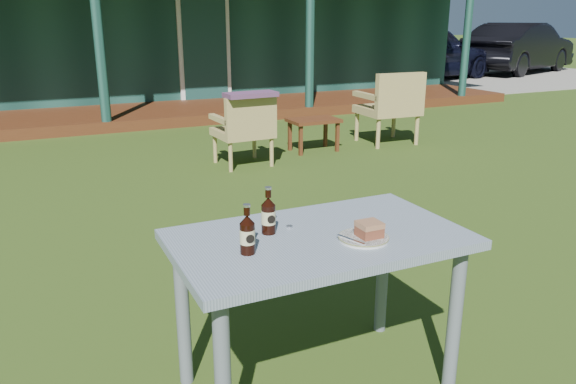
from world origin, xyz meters
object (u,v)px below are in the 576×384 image
plate (364,238)px  cake_slice (369,229)px  car_far (520,48)px  car_near (424,52)px  armchair_right (392,104)px  cola_bottle_near (268,215)px  cola_bottle_far (247,234)px  armchair_left (245,127)px  side_table (314,124)px  cafe_table (319,257)px

plate → cake_slice: (0.02, -0.01, 0.04)m
car_far → cake_slice: car_far is taller
car_near → armchair_right: car_near is taller
cola_bottle_near → armchair_right: bearing=49.2°
cola_bottle_near → cola_bottle_far: cola_bottle_near is taller
car_near → armchair_left: size_ratio=5.41×
car_far → armchair_right: bearing=106.8°
plate → cake_slice: bearing=-20.9°
armchair_left → armchair_right: size_ratio=0.84×
car_far → cola_bottle_far: bearing=111.1°
cola_bottle_near → armchair_left: bearing=70.6°
cola_bottle_near → cola_bottle_far: bearing=-134.3°
armchair_left → armchair_right: (2.10, 0.27, 0.08)m
armchair_right → side_table: size_ratio=1.54×
car_near → plate: (-8.40, -10.30, 0.01)m
cafe_table → side_table: bearing=62.6°
plate → side_table: size_ratio=0.34×
cafe_table → armchair_right: bearing=51.5°
car_far → plate: (-12.22, -10.72, 0.01)m
armchair_right → cola_bottle_near: bearing=-130.8°
cola_bottle_near → cola_bottle_far: 0.22m
plate → cola_bottle_near: 0.40m
cafe_table → side_table: (2.13, 4.11, -0.28)m
car_near → side_table: car_near is taller
plate → cola_bottle_near: (-0.32, 0.23, 0.07)m
car_far → cake_slice: size_ratio=47.50×
car_far → car_near: bearing=77.3°
cola_bottle_far → cafe_table: bearing=9.0°
cola_bottle_far → armchair_right: size_ratio=0.21×
cafe_table → plate: size_ratio=5.88×
cola_bottle_near → side_table: 4.64m
cake_slice → cola_bottle_far: size_ratio=0.47×
armchair_left → side_table: size_ratio=1.30×
cola_bottle_near → side_table: size_ratio=0.33×
car_far → plate: 16.25m
cafe_table → cola_bottle_far: 0.38m
car_near → cafe_table: (-8.54, -10.18, -0.10)m
cola_bottle_near → armchair_right: (3.40, 3.94, -0.28)m
armchair_right → side_table: 1.10m
car_near → armchair_left: 9.81m
cake_slice → cola_bottle_near: size_ratio=0.46×
plate → cola_bottle_far: size_ratio=1.04×
cake_slice → side_table: 4.69m
cake_slice → cola_bottle_far: cola_bottle_far is taller
cola_bottle_near → side_table: cola_bottle_near is taller
car_far → side_table: 12.12m
cake_slice → cola_bottle_far: bearing=170.8°
plate → cola_bottle_far: (-0.47, 0.07, 0.07)m
side_table → cola_bottle_far: bearing=-120.7°
cola_bottle_near → armchair_right: armchair_right is taller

